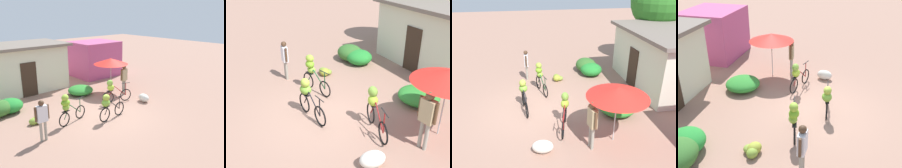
% 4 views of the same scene
% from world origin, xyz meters
% --- Properties ---
extents(ground_plane, '(60.00, 60.00, 0.00)m').
position_xyz_m(ground_plane, '(0.00, 0.00, 0.00)').
color(ground_plane, '#9B7361').
extents(building_low, '(5.79, 3.62, 2.87)m').
position_xyz_m(building_low, '(-1.50, 6.72, 1.46)').
color(building_low, beige).
rests_on(building_low, ground).
extents(tree_behind_building, '(3.28, 3.28, 5.46)m').
position_xyz_m(tree_behind_building, '(-4.79, 7.99, 3.80)').
color(tree_behind_building, brown).
rests_on(tree_behind_building, ground).
extents(hedge_bush_front_left, '(1.44, 1.20, 0.78)m').
position_xyz_m(hedge_bush_front_left, '(-3.93, 3.40, 0.39)').
color(hedge_bush_front_left, '#326728').
rests_on(hedge_bush_front_left, ground).
extents(hedge_bush_front_right, '(0.91, 1.02, 0.53)m').
position_xyz_m(hedge_bush_front_right, '(-3.62, 3.54, 0.27)').
color(hedge_bush_front_right, '#2D7F33').
rests_on(hedge_bush_front_right, ground).
extents(hedge_bush_mid, '(1.24, 1.21, 0.69)m').
position_xyz_m(hedge_bush_mid, '(-3.28, 3.52, 0.35)').
color(hedge_bush_mid, '#24832F').
rests_on(hedge_bush_mid, ground).
extents(hedge_bush_by_door, '(1.48, 1.48, 0.54)m').
position_xyz_m(hedge_bush_by_door, '(0.85, 3.46, 0.27)').
color(hedge_bush_by_door, '#2E852F').
rests_on(hedge_bush_by_door, ground).
extents(market_umbrella, '(2.07, 2.07, 2.08)m').
position_xyz_m(market_umbrella, '(2.55, 2.66, 1.91)').
color(market_umbrella, beige).
rests_on(market_umbrella, ground).
extents(bicycle_leftmost, '(1.62, 0.49, 1.42)m').
position_xyz_m(bicycle_leftmost, '(-1.84, 0.49, 0.82)').
color(bicycle_leftmost, black).
rests_on(bicycle_leftmost, ground).
extents(bicycle_near_pile, '(1.67, 0.43, 1.27)m').
position_xyz_m(bicycle_near_pile, '(-0.25, -0.35, 0.74)').
color(bicycle_near_pile, black).
rests_on(bicycle_near_pile, ground).
extents(bicycle_center_loaded, '(1.70, 0.56, 1.32)m').
position_xyz_m(bicycle_center_loaded, '(1.37, 1.13, 0.74)').
color(bicycle_center_loaded, black).
rests_on(bicycle_center_loaded, ground).
extents(banana_pile_on_ground, '(0.73, 0.65, 0.34)m').
position_xyz_m(banana_pile_on_ground, '(-2.89, 1.50, 0.15)').
color(banana_pile_on_ground, olive).
rests_on(banana_pile_on_ground, ground).
extents(produce_sack, '(0.54, 0.76, 0.44)m').
position_xyz_m(produce_sack, '(2.74, 0.15, 0.22)').
color(produce_sack, silver).
rests_on(produce_sack, ground).
extents(person_vendor, '(0.58, 0.25, 1.77)m').
position_xyz_m(person_vendor, '(2.80, 1.77, 1.09)').
color(person_vendor, gray).
rests_on(person_vendor, ground).
extents(person_bystander, '(0.58, 0.22, 1.65)m').
position_xyz_m(person_bystander, '(-3.33, -0.11, 1.01)').
color(person_bystander, gray).
rests_on(person_bystander, ground).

